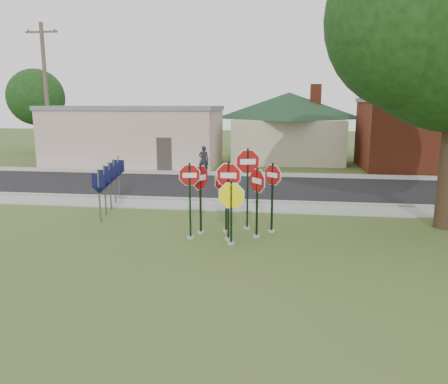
# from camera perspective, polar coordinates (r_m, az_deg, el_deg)

# --- Properties ---
(ground) EXTENTS (120.00, 120.00, 0.00)m
(ground) POSITION_cam_1_polar(r_m,az_deg,el_deg) (13.40, -0.10, -7.54)
(ground) COLOR #37531F
(ground) RESTS_ON ground
(sidewalk_near) EXTENTS (60.00, 1.60, 0.06)m
(sidewalk_near) POSITION_cam_1_polar(r_m,az_deg,el_deg) (18.64, 2.25, -1.97)
(sidewalk_near) COLOR gray
(sidewalk_near) RESTS_ON ground
(road) EXTENTS (60.00, 7.00, 0.04)m
(road) POSITION_cam_1_polar(r_m,az_deg,el_deg) (23.02, 3.37, 0.59)
(road) COLOR black
(road) RESTS_ON ground
(sidewalk_far) EXTENTS (60.00, 1.60, 0.06)m
(sidewalk_far) POSITION_cam_1_polar(r_m,az_deg,el_deg) (27.25, 4.09, 2.31)
(sidewalk_far) COLOR gray
(sidewalk_far) RESTS_ON ground
(curb) EXTENTS (60.00, 0.20, 0.14)m
(curb) POSITION_cam_1_polar(r_m,az_deg,el_deg) (19.60, 2.55, -1.18)
(curb) COLOR gray
(curb) RESTS_ON ground
(stop_sign_center) EXTENTS (1.10, 0.24, 2.68)m
(stop_sign_center) POSITION_cam_1_polar(r_m,az_deg,el_deg) (13.90, 0.59, 0.36)
(stop_sign_center) COLOR gray
(stop_sign_center) RESTS_ON ground
(stop_sign_yellow) EXTENTS (1.15, 0.24, 2.15)m
(stop_sign_yellow) POSITION_cam_1_polar(r_m,az_deg,el_deg) (13.54, 0.96, -1.69)
(stop_sign_yellow) COLOR gray
(stop_sign_yellow) RESTS_ON ground
(stop_sign_left) EXTENTS (0.96, 0.24, 2.60)m
(stop_sign_left) POSITION_cam_1_polar(r_m,az_deg,el_deg) (14.10, -4.48, 0.10)
(stop_sign_left) COLOR gray
(stop_sign_left) RESTS_ON ground
(stop_sign_right) EXTENTS (0.71, 0.84, 2.45)m
(stop_sign_right) POSITION_cam_1_polar(r_m,az_deg,el_deg) (14.26, 4.35, -0.09)
(stop_sign_right) COLOR gray
(stop_sign_right) RESTS_ON ground
(stop_sign_back_right) EXTENTS (1.13, 0.30, 2.99)m
(stop_sign_back_right) POSITION_cam_1_polar(r_m,az_deg,el_deg) (15.12, 3.10, 2.16)
(stop_sign_back_right) COLOR gray
(stop_sign_back_right) RESTS_ON ground
(stop_sign_back_left) EXTENTS (1.13, 0.24, 2.34)m
(stop_sign_back_left) POSITION_cam_1_polar(r_m,az_deg,el_deg) (14.80, 0.30, 0.06)
(stop_sign_back_left) COLOR gray
(stop_sign_back_left) RESTS_ON ground
(stop_sign_far_right) EXTENTS (0.76, 0.64, 2.50)m
(stop_sign_far_right) POSITION_cam_1_polar(r_m,az_deg,el_deg) (14.88, 6.34, 0.39)
(stop_sign_far_right) COLOR gray
(stop_sign_far_right) RESTS_ON ground
(stop_sign_far_left) EXTENTS (0.52, 1.03, 2.51)m
(stop_sign_far_left) POSITION_cam_1_polar(r_m,az_deg,el_deg) (14.64, -3.10, 0.42)
(stop_sign_far_left) COLOR gray
(stop_sign_far_left) RESTS_ON ground
(route_sign_row) EXTENTS (1.43, 4.63, 2.00)m
(route_sign_row) POSITION_cam_1_polar(r_m,az_deg,el_deg) (18.75, -14.69, 1.46)
(route_sign_row) COLOR #59595E
(route_sign_row) RESTS_ON ground
(building_stucco) EXTENTS (12.20, 6.20, 4.20)m
(building_stucco) POSITION_cam_1_polar(r_m,az_deg,el_deg) (32.45, -11.58, 7.35)
(building_stucco) COLOR beige
(building_stucco) RESTS_ON ground
(building_house) EXTENTS (11.60, 11.60, 6.20)m
(building_house) POSITION_cam_1_polar(r_m,az_deg,el_deg) (34.55, 8.44, 10.18)
(building_house) COLOR beige
(building_house) RESTS_ON ground
(building_brick) EXTENTS (10.20, 6.20, 4.75)m
(building_brick) POSITION_cam_1_polar(r_m,az_deg,el_deg) (32.74, 26.31, 6.88)
(building_brick) COLOR maroon
(building_brick) RESTS_ON ground
(utility_pole_near) EXTENTS (2.20, 0.26, 9.50)m
(utility_pole_near) POSITION_cam_1_polar(r_m,az_deg,el_deg) (31.91, -22.19, 11.75)
(utility_pole_near) COLOR #46382E
(utility_pole_near) RESTS_ON ground
(bg_tree_left) EXTENTS (4.90, 4.90, 7.35)m
(bg_tree_left) POSITION_cam_1_polar(r_m,az_deg,el_deg) (42.53, -23.35, 11.27)
(bg_tree_left) COLOR black
(bg_tree_left) RESTS_ON ground
(pedestrian) EXTENTS (0.66, 0.46, 1.73)m
(pedestrian) POSITION_cam_1_polar(r_m,az_deg,el_deg) (27.28, -2.66, 4.24)
(pedestrian) COLOR black
(pedestrian) RESTS_ON sidewalk_far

